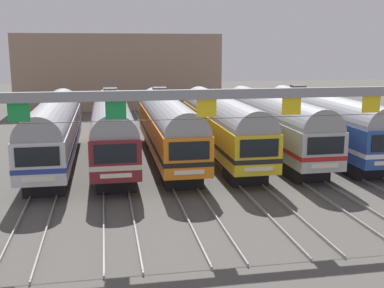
{
  "coord_description": "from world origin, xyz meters",
  "views": [
    {
      "loc": [
        -6.51,
        -34.51,
        8.35
      ],
      "look_at": [
        -0.83,
        -3.36,
        1.91
      ],
      "focal_mm": 44.96,
      "sensor_mm": 36.0,
      "label": 1
    }
  ],
  "objects_px": {
    "commuter_train_maroon": "(112,127)",
    "commuter_train_orange": "(168,125)",
    "commuter_train_blue": "(322,121)",
    "catenary_gantry": "(250,113)",
    "commuter_train_stainless": "(273,122)",
    "commuter_train_yellow": "(221,124)",
    "commuter_train_silver": "(54,129)"
  },
  "relations": [
    {
      "from": "commuter_train_stainless",
      "to": "commuter_train_orange",
      "type": "bearing_deg",
      "value": 179.97
    },
    {
      "from": "commuter_train_yellow",
      "to": "commuter_train_silver",
      "type": "bearing_deg",
      "value": 180.0
    },
    {
      "from": "commuter_train_silver",
      "to": "commuter_train_stainless",
      "type": "xyz_separation_m",
      "value": [
        16.14,
        0.0,
        0.0
      ]
    },
    {
      "from": "commuter_train_stainless",
      "to": "commuter_train_maroon",
      "type": "bearing_deg",
      "value": 179.98
    },
    {
      "from": "commuter_train_orange",
      "to": "commuter_train_blue",
      "type": "height_order",
      "value": "same"
    },
    {
      "from": "commuter_train_yellow",
      "to": "catenary_gantry",
      "type": "height_order",
      "value": "catenary_gantry"
    },
    {
      "from": "commuter_train_orange",
      "to": "catenary_gantry",
      "type": "xyz_separation_m",
      "value": [
        2.02,
        -13.5,
        2.65
      ]
    },
    {
      "from": "commuter_train_maroon",
      "to": "commuter_train_orange",
      "type": "relative_size",
      "value": 1.0
    },
    {
      "from": "commuter_train_orange",
      "to": "catenary_gantry",
      "type": "height_order",
      "value": "catenary_gantry"
    },
    {
      "from": "commuter_train_silver",
      "to": "commuter_train_maroon",
      "type": "height_order",
      "value": "commuter_train_maroon"
    },
    {
      "from": "commuter_train_orange",
      "to": "commuter_train_yellow",
      "type": "height_order",
      "value": "commuter_train_orange"
    },
    {
      "from": "commuter_train_maroon",
      "to": "commuter_train_orange",
      "type": "bearing_deg",
      "value": 0.0
    },
    {
      "from": "commuter_train_orange",
      "to": "commuter_train_yellow",
      "type": "bearing_deg",
      "value": -0.06
    },
    {
      "from": "commuter_train_blue",
      "to": "catenary_gantry",
      "type": "xyz_separation_m",
      "value": [
        -10.09,
        -13.5,
        2.65
      ]
    },
    {
      "from": "commuter_train_yellow",
      "to": "catenary_gantry",
      "type": "bearing_deg",
      "value": -98.5
    },
    {
      "from": "commuter_train_maroon",
      "to": "commuter_train_orange",
      "type": "distance_m",
      "value": 4.04
    },
    {
      "from": "commuter_train_maroon",
      "to": "catenary_gantry",
      "type": "xyz_separation_m",
      "value": [
        6.05,
        -13.5,
        2.65
      ]
    },
    {
      "from": "commuter_train_blue",
      "to": "commuter_train_orange",
      "type": "bearing_deg",
      "value": 180.0
    },
    {
      "from": "commuter_train_silver",
      "to": "commuter_train_maroon",
      "type": "bearing_deg",
      "value": 0.06
    },
    {
      "from": "catenary_gantry",
      "to": "commuter_train_silver",
      "type": "bearing_deg",
      "value": 126.78
    },
    {
      "from": "commuter_train_silver",
      "to": "commuter_train_blue",
      "type": "xyz_separation_m",
      "value": [
        20.18,
        0.0,
        0.0
      ]
    },
    {
      "from": "commuter_train_maroon",
      "to": "commuter_train_silver",
      "type": "bearing_deg",
      "value": -179.94
    },
    {
      "from": "commuter_train_maroon",
      "to": "commuter_train_blue",
      "type": "bearing_deg",
      "value": 0.0
    },
    {
      "from": "commuter_train_blue",
      "to": "catenary_gantry",
      "type": "bearing_deg",
      "value": -126.77
    },
    {
      "from": "commuter_train_yellow",
      "to": "catenary_gantry",
      "type": "distance_m",
      "value": 13.9
    },
    {
      "from": "commuter_train_yellow",
      "to": "commuter_train_stainless",
      "type": "bearing_deg",
      "value": 0.0
    },
    {
      "from": "commuter_train_orange",
      "to": "commuter_train_stainless",
      "type": "xyz_separation_m",
      "value": [
        8.07,
        -0.0,
        -0.0
      ]
    },
    {
      "from": "commuter_train_yellow",
      "to": "commuter_train_maroon",
      "type": "bearing_deg",
      "value": 179.97
    },
    {
      "from": "commuter_train_stainless",
      "to": "catenary_gantry",
      "type": "distance_m",
      "value": 15.03
    },
    {
      "from": "commuter_train_silver",
      "to": "commuter_train_stainless",
      "type": "distance_m",
      "value": 16.14
    },
    {
      "from": "commuter_train_silver",
      "to": "commuter_train_yellow",
      "type": "bearing_deg",
      "value": 0.0
    },
    {
      "from": "commuter_train_yellow",
      "to": "commuter_train_blue",
      "type": "height_order",
      "value": "commuter_train_blue"
    }
  ]
}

